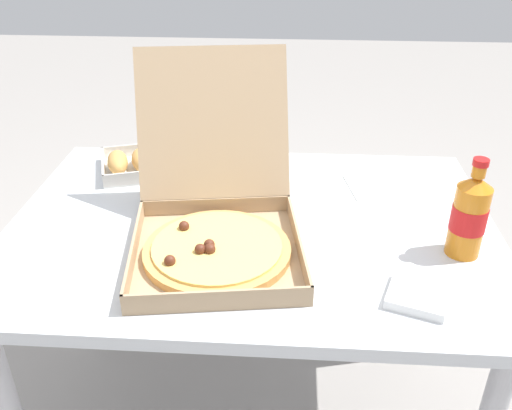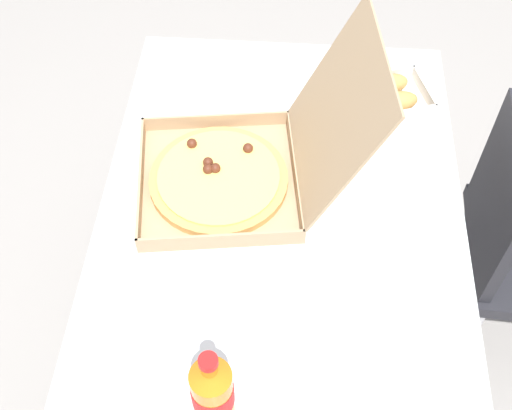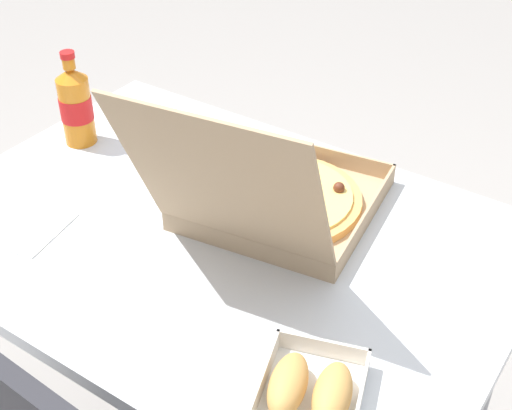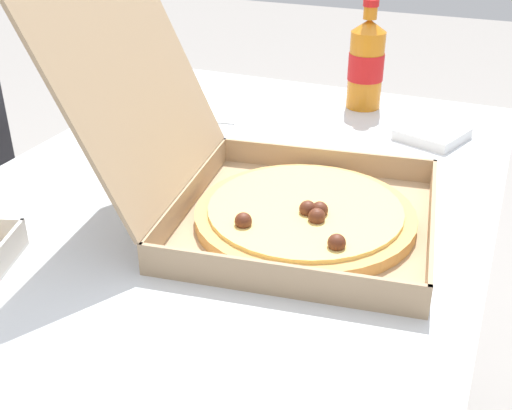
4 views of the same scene
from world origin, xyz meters
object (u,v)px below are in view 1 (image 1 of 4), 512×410
Objects in this scene: chair at (232,184)px; paper_menu at (388,186)px; cola_bottle at (469,215)px; bread_side_box at (130,163)px; pizza_box_open at (216,226)px; napkin_pile at (418,295)px.

paper_menu is at bearing -42.79° from chair.
chair is at bearing 128.41° from cola_bottle.
pizza_box_open is at bearing -50.86° from bread_side_box.
chair reaches higher than napkin_pile.
pizza_box_open reaches higher than cola_bottle.
bread_side_box is (-0.24, -0.39, 0.26)m from chair.
napkin_pile is at bearing -36.43° from bread_side_box.
paper_menu is (0.71, -0.05, -0.02)m from bread_side_box.
bread_side_box is 0.90m from cola_bottle.
chair is at bearing 93.87° from pizza_box_open.
cola_bottle is (0.82, -0.35, 0.07)m from bread_side_box.
paper_menu is at bearing 88.73° from napkin_pile.
napkin_pile is (0.70, -0.52, -0.02)m from bread_side_box.
pizza_box_open is 0.46m from bread_side_box.
paper_menu is (-0.11, 0.30, -0.09)m from cola_bottle.
chair is at bearing 58.36° from bread_side_box.
cola_bottle is 0.34m from paper_menu.
chair is 3.71× the size of cola_bottle.
pizza_box_open is 2.43× the size of bread_side_box.
bread_side_box is at bearing 165.76° from paper_menu.
pizza_box_open reaches higher than napkin_pile.
cola_bottle is at bearing -79.64° from paper_menu.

